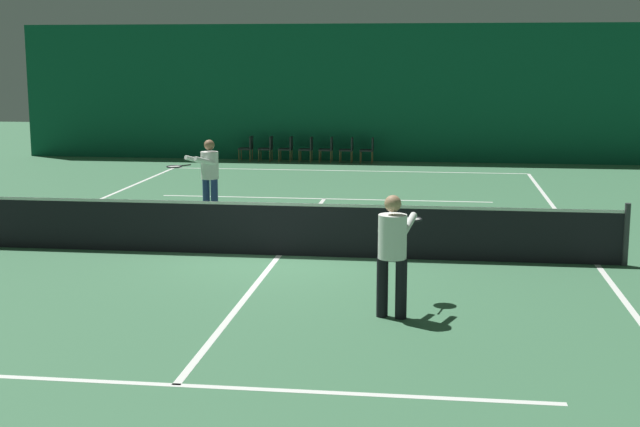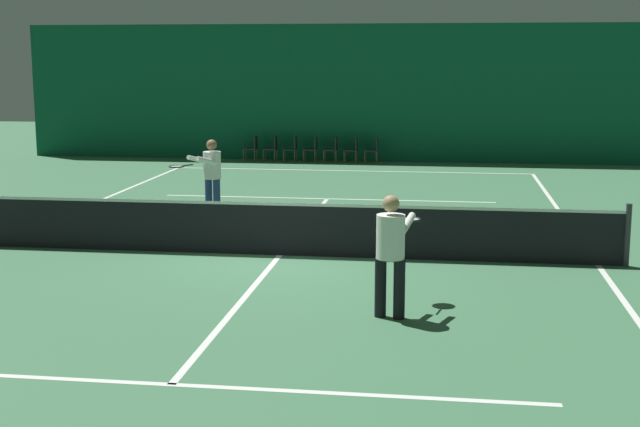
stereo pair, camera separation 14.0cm
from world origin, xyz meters
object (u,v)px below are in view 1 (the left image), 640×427
at_px(tennis_net, 279,227).
at_px(courtside_chair_2, 288,147).
at_px(courtside_chair_0, 248,147).
at_px(courtside_chair_6, 369,148).
at_px(courtside_chair_4, 328,148).
at_px(courtside_chair_5, 348,148).
at_px(player_near, 393,246).
at_px(courtside_chair_1, 268,147).
at_px(courtside_chair_3, 308,147).
at_px(player_far, 208,172).

relative_size(tennis_net, courtside_chair_2, 14.29).
distance_m(tennis_net, courtside_chair_0, 14.48).
xyz_separation_m(courtside_chair_0, courtside_chair_6, (4.09, 0.00, 0.00)).
relative_size(courtside_chair_4, courtside_chair_6, 1.00).
xyz_separation_m(courtside_chair_2, courtside_chair_5, (2.04, 0.00, 0.00)).
relative_size(player_near, courtside_chair_1, 2.01).
xyz_separation_m(courtside_chair_2, courtside_chair_3, (0.68, 0.00, 0.00)).
xyz_separation_m(tennis_net, player_near, (2.19, -3.52, 0.47)).
xyz_separation_m(player_near, courtside_chair_6, (-1.67, 17.55, -0.50)).
bearing_deg(courtside_chair_3, player_near, 11.94).
xyz_separation_m(player_far, courtside_chair_5, (2.07, 10.37, -0.50)).
bearing_deg(courtside_chair_3, courtside_chair_4, 90.00).
bearing_deg(courtside_chair_0, player_far, 7.37).
xyz_separation_m(courtside_chair_2, courtside_chair_6, (2.73, 0.00, 0.00)).
height_order(courtside_chair_2, courtside_chair_5, same).
bearing_deg(player_near, courtside_chair_1, 28.48).
distance_m(courtside_chair_0, courtside_chair_1, 0.68).
bearing_deg(courtside_chair_4, courtside_chair_5, 90.00).
xyz_separation_m(courtside_chair_1, courtside_chair_2, (0.68, 0.00, 0.00)).
bearing_deg(courtside_chair_3, player_far, -3.89).
height_order(tennis_net, courtside_chair_2, tennis_net).
bearing_deg(courtside_chair_0, player_near, 18.16).
relative_size(player_far, courtside_chair_2, 2.02).
distance_m(player_near, courtside_chair_2, 18.10).
xyz_separation_m(tennis_net, courtside_chair_4, (-0.84, 14.04, -0.03)).
xyz_separation_m(courtside_chair_0, courtside_chair_3, (2.04, 0.00, 0.00)).
bearing_deg(tennis_net, courtside_chair_5, 90.66).
xyz_separation_m(tennis_net, courtside_chair_6, (0.52, 14.04, -0.03)).
distance_m(courtside_chair_5, courtside_chair_6, 0.68).
bearing_deg(courtside_chair_2, courtside_chair_6, 90.00).
bearing_deg(courtside_chair_1, courtside_chair_5, 90.00).
bearing_deg(player_near, courtside_chair_0, 30.51).
height_order(player_near, courtside_chair_4, player_near).
height_order(player_far, courtside_chair_2, player_far).
distance_m(courtside_chair_3, courtside_chair_4, 0.68).
relative_size(courtside_chair_1, courtside_chair_5, 1.00).
bearing_deg(courtside_chair_6, courtside_chair_2, -90.00).
distance_m(courtside_chair_2, courtside_chair_4, 1.36).
bearing_deg(courtside_chair_1, courtside_chair_6, 90.00).
bearing_deg(player_far, tennis_net, 64.74).
bearing_deg(courtside_chair_5, courtside_chair_3, -90.00).
distance_m(tennis_net, courtside_chair_2, 14.21).
bearing_deg(player_near, courtside_chair_3, 24.30).
relative_size(player_far, courtside_chair_6, 2.02).
distance_m(courtside_chair_2, courtside_chair_3, 0.68).
relative_size(courtside_chair_1, courtside_chair_6, 1.00).
bearing_deg(courtside_chair_6, tennis_net, -2.12).
height_order(player_near, courtside_chair_6, player_near).
bearing_deg(tennis_net, courtside_chair_3, 96.20).
bearing_deg(tennis_net, courtside_chair_2, 98.93).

